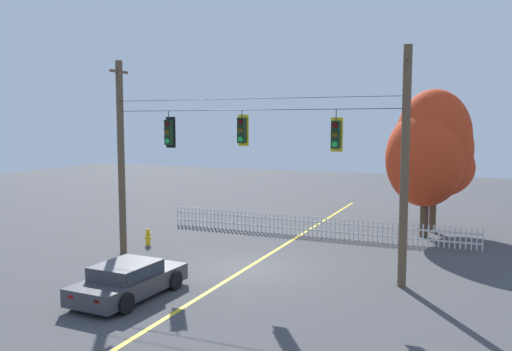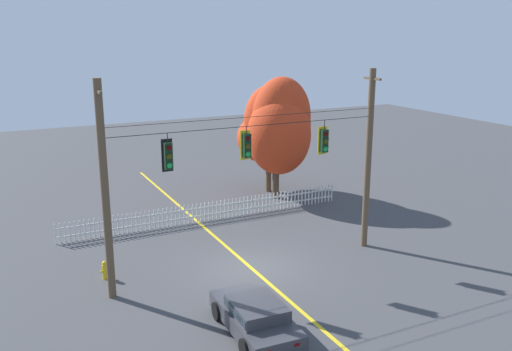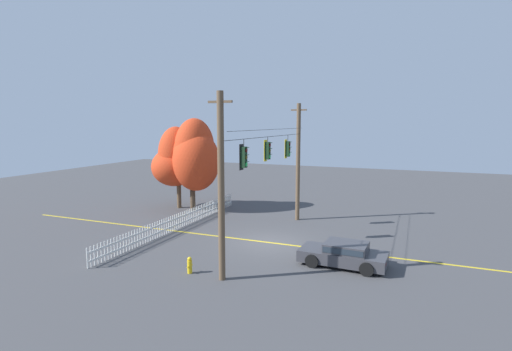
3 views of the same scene
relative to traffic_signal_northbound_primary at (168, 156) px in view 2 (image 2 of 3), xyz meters
The scene contains 11 objects.
ground 6.21m from the traffic_signal_northbound_primary, ahead, with size 80.00×80.00×0.00m, color #424244.
lane_centerline_stripe 6.21m from the traffic_signal_northbound_primary, ahead, with size 0.16×36.00×0.01m, color gold.
signal_support_span 3.58m from the traffic_signal_northbound_primary, ahead, with size 11.87×1.10×8.12m.
traffic_signal_northbound_primary is the anchor object (origin of this frame).
traffic_signal_westbound_side 3.22m from the traffic_signal_northbound_primary, ahead, with size 0.43×0.38×1.35m.
traffic_signal_eastbound_side 6.83m from the traffic_signal_northbound_primary, ahead, with size 0.43×0.38×1.49m.
white_picket_fence 8.95m from the traffic_signal_northbound_primary, 57.84° to the left, with size 15.44×0.06×1.00m.
autumn_maple_near_fence 12.52m from the traffic_signal_northbound_primary, 41.81° to the left, with size 4.02×3.88×7.16m.
autumn_maple_mid 14.02m from the traffic_signal_northbound_primary, 47.27° to the left, with size 3.73×3.65×6.52m.
parked_car 6.66m from the traffic_signal_northbound_primary, 73.97° to the right, with size 2.09×4.16×1.15m.
fire_hydrant 5.59m from the traffic_signal_northbound_primary, 143.65° to the left, with size 0.38×0.22×0.77m.
Camera 2 is at (-9.26, -19.23, 9.66)m, focal length 38.60 mm.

